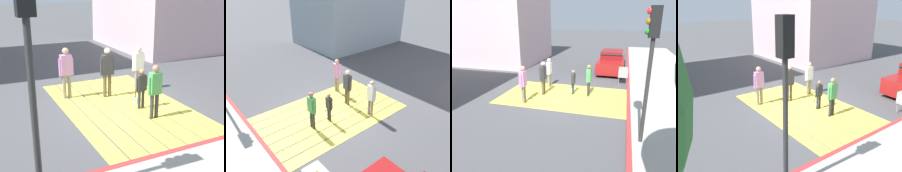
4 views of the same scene
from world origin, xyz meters
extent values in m
plane|color=#4C4C4F|center=(0.00, 0.00, 0.00)|extent=(120.00, 120.00, 0.00)
cube|color=#EAD64C|center=(0.00, -1.65, 0.01)|extent=(6.40, 0.50, 0.01)
cube|color=#EAD64C|center=(0.00, -1.10, 0.01)|extent=(6.40, 0.50, 0.01)
cube|color=#EAD64C|center=(0.00, -0.55, 0.01)|extent=(6.40, 0.50, 0.01)
cube|color=#EAD64C|center=(0.00, 0.00, 0.01)|extent=(6.40, 0.50, 0.01)
cube|color=#EAD64C|center=(0.00, 0.55, 0.01)|extent=(6.40, 0.50, 0.01)
cube|color=#EAD64C|center=(0.00, 1.10, 0.01)|extent=(6.40, 0.50, 0.01)
cube|color=#EAD64C|center=(0.00, 1.65, 0.01)|extent=(6.40, 0.50, 0.01)
cube|color=#BC3333|center=(-3.25, 0.00, 0.07)|extent=(0.16, 40.00, 0.13)
cube|color=beige|center=(8.50, -7.57, 4.71)|extent=(8.00, 7.00, 9.42)
cube|color=#232B38|center=(8.50, -11.09, 5.18)|extent=(6.80, 0.03, 0.70)
cube|color=maroon|center=(-2.00, -6.09, 0.59)|extent=(1.84, 4.32, 0.80)
cube|color=maroon|center=(-2.00, -6.24, 1.27)|extent=(1.55, 2.08, 0.60)
cube|color=#1E2833|center=(-1.99, -5.32, 1.21)|extent=(1.48, 0.34, 0.49)
cylinder|color=black|center=(-1.11, -4.76, 0.33)|extent=(0.23, 0.66, 0.66)
cylinder|color=black|center=(-2.87, -4.75, 0.33)|extent=(0.23, 0.66, 0.66)
cylinder|color=black|center=(-1.13, -7.43, 0.33)|extent=(0.23, 0.66, 0.66)
cylinder|color=black|center=(-2.89, -7.41, 0.33)|extent=(0.23, 0.66, 0.66)
cylinder|color=#2D2D2D|center=(-3.60, 3.58, 1.70)|extent=(0.12, 0.12, 3.40)
cube|color=black|center=(-3.60, 3.58, 3.82)|extent=(0.28, 0.28, 0.84)
sphere|color=#FF2323|center=(-3.44, 3.58, 4.10)|extent=(0.18, 0.18, 0.18)
sphere|color=#956310|center=(-3.44, 3.58, 3.83)|extent=(0.18, 0.18, 0.18)
sphere|color=#188429|center=(-3.44, 3.58, 3.56)|extent=(0.18, 0.18, 0.18)
cube|color=#99999E|center=(-2.90, -3.21, 0.70)|extent=(0.56, 0.80, 0.50)
cylinder|color=#99999E|center=(-2.68, -2.89, 0.23)|extent=(0.04, 0.04, 0.45)
cylinder|color=#99999E|center=(-3.12, -2.89, 0.23)|extent=(0.04, 0.04, 0.45)
cylinder|color=#99999E|center=(-2.68, -3.53, 0.23)|extent=(0.04, 0.04, 0.45)
cylinder|color=#99999E|center=(-3.12, -3.53, 0.23)|extent=(0.04, 0.04, 0.45)
sphere|color=#CCE033|center=(-3.02, -3.36, 0.98)|extent=(0.07, 0.07, 0.07)
sphere|color=#CCE033|center=(-2.90, -3.36, 0.98)|extent=(0.07, 0.07, 0.07)
sphere|color=#CCE033|center=(-2.78, -3.36, 0.98)|extent=(0.07, 0.07, 0.07)
sphere|color=#CCE033|center=(-3.02, -3.16, 0.98)|extent=(0.07, 0.07, 0.07)
sphere|color=#CCE033|center=(-2.90, -3.16, 0.98)|extent=(0.07, 0.07, 0.07)
cylinder|color=gray|center=(1.26, -1.20, 0.40)|extent=(0.12, 0.12, 0.80)
cylinder|color=gray|center=(1.25, -1.38, 0.40)|extent=(0.12, 0.12, 0.80)
cube|color=white|center=(1.26, -1.29, 1.14)|extent=(0.24, 0.36, 0.67)
sphere|color=beige|center=(1.26, -1.29, 1.60)|extent=(0.21, 0.21, 0.21)
cylinder|color=white|center=(1.27, -1.09, 1.07)|extent=(0.09, 0.09, 0.57)
cylinder|color=white|center=(1.24, -1.50, 1.07)|extent=(0.09, 0.09, 0.57)
cylinder|color=#333338|center=(-1.22, -0.33, 0.39)|extent=(0.12, 0.12, 0.78)
cylinder|color=#333338|center=(-1.22, -0.50, 0.39)|extent=(0.12, 0.12, 0.78)
cube|color=#4CA559|center=(-1.22, -0.41, 1.11)|extent=(0.21, 0.34, 0.65)
sphere|color=#9E7051|center=(-1.22, -0.41, 1.55)|extent=(0.20, 0.20, 0.20)
cylinder|color=#4CA559|center=(-1.22, -0.21, 1.04)|extent=(0.08, 0.08, 0.55)
cylinder|color=#4CA559|center=(-1.22, -0.61, 1.04)|extent=(0.08, 0.08, 0.55)
cylinder|color=brown|center=(1.10, 0.16, 0.42)|extent=(0.13, 0.13, 0.84)
cylinder|color=brown|center=(1.09, -0.02, 0.42)|extent=(0.13, 0.13, 0.84)
cube|color=#333338|center=(1.10, 0.07, 1.20)|extent=(0.26, 0.39, 0.70)
sphere|color=beige|center=(1.10, 0.07, 1.68)|extent=(0.22, 0.22, 0.22)
cylinder|color=#333338|center=(1.12, 0.28, 1.13)|extent=(0.09, 0.09, 0.60)
cylinder|color=#333338|center=(1.07, -0.15, 1.13)|extent=(0.09, 0.09, 0.60)
cylinder|color=gray|center=(1.57, 1.51, 0.43)|extent=(0.13, 0.13, 0.86)
cylinder|color=gray|center=(1.57, 1.32, 0.43)|extent=(0.13, 0.13, 0.86)
cube|color=#D18CC6|center=(1.57, 1.41, 1.22)|extent=(0.24, 0.38, 0.72)
sphere|color=tan|center=(1.57, 1.41, 1.71)|extent=(0.22, 0.22, 0.22)
cylinder|color=#D18CC6|center=(1.57, 1.63, 1.15)|extent=(0.09, 0.09, 0.61)
cylinder|color=#D18CC6|center=(1.57, 1.19, 1.15)|extent=(0.09, 0.09, 0.61)
cylinder|color=#333338|center=(-0.39, -0.38, 0.31)|extent=(0.09, 0.09, 0.62)
cylinder|color=#333338|center=(-0.39, -0.52, 0.31)|extent=(0.09, 0.09, 0.62)
cube|color=#333338|center=(-0.39, -0.45, 0.88)|extent=(0.18, 0.28, 0.52)
sphere|color=#9E7051|center=(-0.39, -0.45, 1.24)|extent=(0.16, 0.16, 0.16)
cylinder|color=#333338|center=(-0.39, -0.28, 0.83)|extent=(0.07, 0.07, 0.44)
cylinder|color=#333338|center=(-0.39, -0.62, 0.83)|extent=(0.07, 0.07, 0.44)
cylinder|color=black|center=(-0.36, -0.27, 0.53)|extent=(0.03, 0.03, 0.28)
torus|color=blue|center=(-0.36, -0.27, 0.29)|extent=(0.28, 0.03, 0.28)
camera|label=1|loc=(-8.47, 4.48, 3.87)|focal=49.86mm
camera|label=2|loc=(-5.20, -6.83, 5.72)|focal=35.92mm
camera|label=3|loc=(-2.86, 10.01, 3.95)|focal=34.08mm
camera|label=4|loc=(-7.47, 6.29, 4.42)|focal=38.11mm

